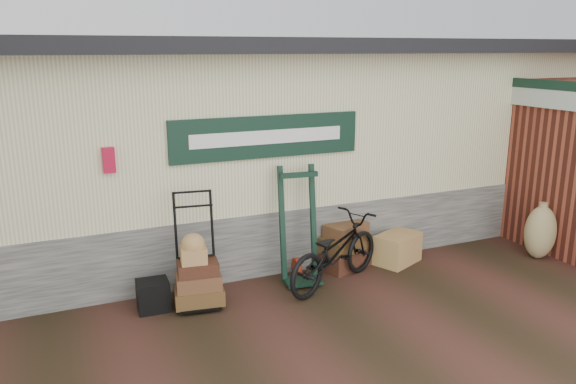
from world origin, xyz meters
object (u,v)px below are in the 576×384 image
at_px(suitcase_stack, 344,245).
at_px(bicycle, 335,248).
at_px(wicker_hamper, 398,248).
at_px(black_trunk, 153,295).
at_px(green_barrow, 299,225).
at_px(porter_trolley, 196,248).

height_order(suitcase_stack, bicycle, bicycle).
bearing_deg(suitcase_stack, wicker_hamper, -11.46).
height_order(black_trunk, bicycle, bicycle).
bearing_deg(suitcase_stack, green_barrow, -167.84).
distance_m(green_barrow, wicker_hamper, 1.70).
bearing_deg(green_barrow, porter_trolley, -168.41).
bearing_deg(bicycle, wicker_hamper, -99.44).
height_order(wicker_hamper, bicycle, bicycle).
xyz_separation_m(porter_trolley, wicker_hamper, (3.04, 0.13, -0.49)).
height_order(suitcase_stack, wicker_hamper, suitcase_stack).
bearing_deg(black_trunk, suitcase_stack, 5.85).
distance_m(green_barrow, bicycle, 0.56).
bearing_deg(porter_trolley, wicker_hamper, 10.72).
bearing_deg(suitcase_stack, porter_trolley, -172.44).
bearing_deg(green_barrow, wicker_hamper, 6.91).
bearing_deg(wicker_hamper, black_trunk, -178.06).
bearing_deg(bicycle, black_trunk, 60.21).
bearing_deg(bicycle, porter_trolley, 59.06).
relative_size(porter_trolley, wicker_hamper, 2.11).
bearing_deg(suitcase_stack, black_trunk, -174.15).
height_order(green_barrow, suitcase_stack, green_barrow).
relative_size(suitcase_stack, wicker_hamper, 1.11).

